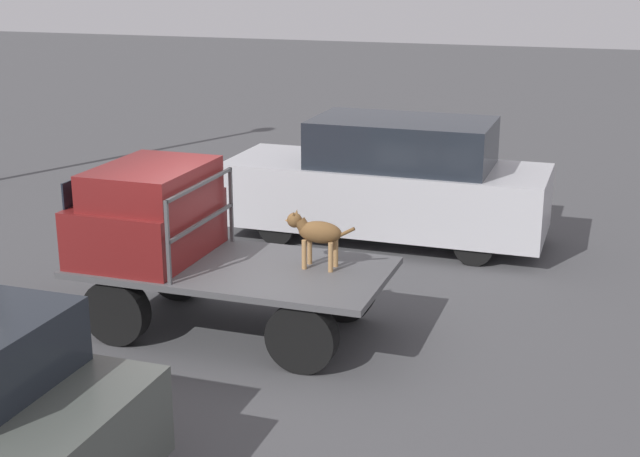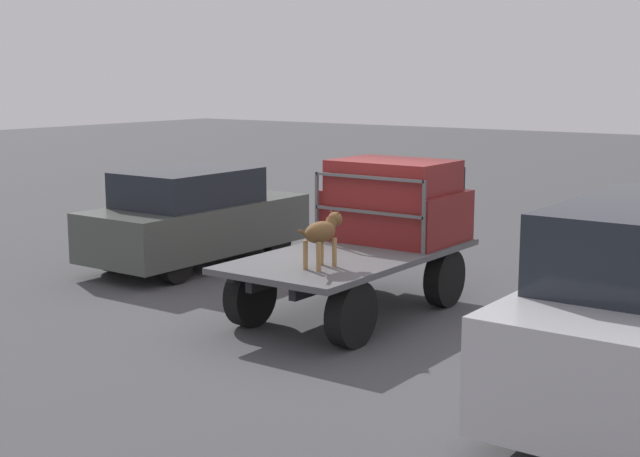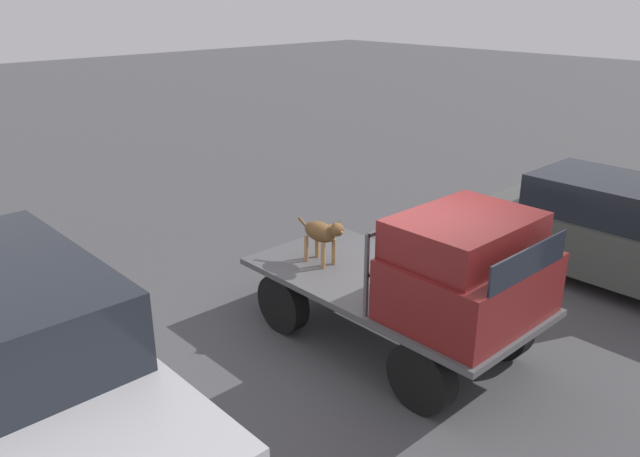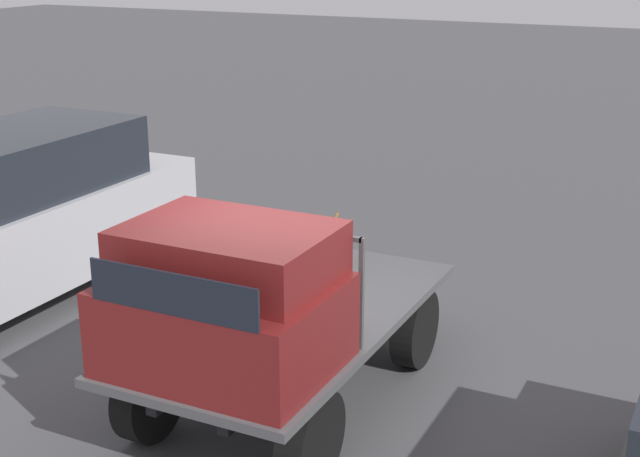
% 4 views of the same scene
% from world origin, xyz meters
% --- Properties ---
extents(ground_plane, '(80.00, 80.00, 0.00)m').
position_xyz_m(ground_plane, '(0.00, 0.00, 0.00)').
color(ground_plane, '#474749').
extents(flatbed_truck, '(3.81, 1.90, 0.87)m').
position_xyz_m(flatbed_truck, '(0.00, 0.00, 0.62)').
color(flatbed_truck, black).
rests_on(flatbed_truck, ground).
extents(truck_cab, '(1.39, 1.78, 1.16)m').
position_xyz_m(truck_cab, '(1.13, 0.00, 1.42)').
color(truck_cab, maroon).
rests_on(truck_cab, flatbed_truck).
extents(truck_headboard, '(0.04, 1.78, 0.99)m').
position_xyz_m(truck_headboard, '(0.40, 0.00, 1.52)').
color(truck_headboard, '#4C4C4F').
rests_on(truck_headboard, flatbed_truck).
extents(dog, '(0.89, 0.26, 0.70)m').
position_xyz_m(dog, '(-0.99, -0.23, 1.32)').
color(dog, '#9E7547').
rests_on(dog, flatbed_truck).
extents(parked_sedan, '(4.11, 1.72, 1.65)m').
position_xyz_m(parked_sedan, '(1.18, 4.00, 0.83)').
color(parked_sedan, black).
rests_on(parked_sedan, ground).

